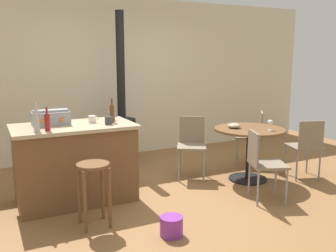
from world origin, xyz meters
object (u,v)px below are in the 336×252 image
Objects in this scene: toolbox at (51,118)px; plastic_bucket at (171,226)px; wooden_stool at (94,181)px; serving_bowl at (234,126)px; bottle_2 at (112,113)px; wine_glass at (270,122)px; folding_chair_left at (263,161)px; folding_chair_far at (192,142)px; wood_stove at (122,129)px; cup_2 at (109,121)px; cup_0 at (92,119)px; dining_table at (249,141)px; kitchen_island at (75,163)px; bottle_1 at (47,122)px; cup_1 at (112,116)px; bottle_0 at (36,120)px; folding_chair_near at (253,134)px.

plastic_bucket is (0.85, -1.42, -0.91)m from toolbox.
serving_bowl is at bearing 15.19° from wooden_stool.
bottle_2 is 2.10m from wine_glass.
folding_chair_left is 1.89m from bottle_2.
folding_chair_far is 1.27m from wood_stove.
cup_2 is at bearing 59.15° from wooden_stool.
cup_0 is 1.66m from plastic_bucket.
wooden_stool is 0.90m from plastic_bucket.
dining_table is 2.01m from cup_2.
kitchen_island is 1.50m from plastic_bucket.
bottle_1 is at bearing -152.67° from cup_0.
folding_chair_left is 3.28× the size of bottle_1.
serving_bowl is (1.78, -0.03, -0.20)m from cup_2.
toolbox is 0.36m from bottle_1.
wine_glass is 0.49m from serving_bowl.
plastic_bucket is (0.94, -1.08, -0.93)m from bottle_1.
wooden_stool reaches higher than plastic_bucket.
bottle_1 reaches higher than dining_table.
serving_bowl is (0.47, -0.35, 0.26)m from folding_chair_far.
wine_glass is 2.17m from plastic_bucket.
cup_1 is (0.73, -0.01, -0.03)m from toolbox.
dining_table is 5.37× the size of serving_bowl.
folding_chair_far is 1.88m from plastic_bucket.
wood_stove is at bearing 42.14° from toolbox.
folding_chair_far is 1.29m from cup_1.
cup_1 reaches higher than wooden_stool.
folding_chair_left reaches higher than dining_table.
cup_2 is at bearing 152.59° from folding_chair_left.
kitchen_island reaches higher than folding_chair_far.
bottle_2 is at bearing -3.65° from kitchen_island.
bottle_0 is (-0.45, 0.53, 0.57)m from wooden_stool.
plastic_bucket is at bearing -157.40° from wine_glass.
wine_glass reaches higher than dining_table.
folding_chair_near is at bearing 4.30° from cup_1.
folding_chair_left is at bearing -36.04° from cup_1.
wood_stove is 20.04× the size of cup_1.
serving_bowl is at bearing 1.25° from bottle_1.
bottle_1 is 0.82m from bottle_2.
dining_table is at bearing -4.21° from cup_2.
serving_bowl is at bearing -7.00° from cup_0.
bottle_0 reaches higher than bottle_2.
folding_chair_near is 3.32× the size of bottle_1.
kitchen_island is at bearing 90.87° from wooden_stool.
toolbox is 0.67m from cup_2.
wooden_stool is 1.05m from toolbox.
folding_chair_near is 2.50m from bottle_2.
cup_2 is at bearing -114.93° from cup_1.
wooden_stool is at bearing -168.62° from dining_table.
dining_table is 0.78m from folding_chair_left.
serving_bowl is at bearing -0.95° from cup_2.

